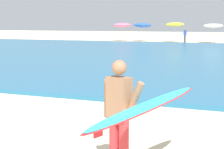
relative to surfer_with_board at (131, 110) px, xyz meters
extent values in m
cube|color=teal|center=(-3.09, 18.33, -0.95)|extent=(120.00, 28.00, 0.14)
cylinder|color=red|center=(-0.29, 0.12, -0.58)|extent=(0.15, 0.15, 0.88)
cylinder|color=red|center=(-0.11, 0.05, -0.58)|extent=(0.15, 0.15, 0.88)
cube|color=#9E7051|center=(-0.20, 0.08, 0.16)|extent=(0.40, 0.33, 0.60)
sphere|color=#9E7051|center=(-0.20, 0.08, 0.60)|extent=(0.22, 0.22, 0.22)
cylinder|color=#9E7051|center=(-0.42, 0.17, 0.11)|extent=(0.10, 0.10, 0.58)
cylinder|color=#9E7051|center=(0.06, 0.00, 0.18)|extent=(0.33, 0.21, 0.51)
ellipsoid|color=#33BCD6|center=(0.26, -0.10, 0.11)|extent=(1.11, 2.34, 0.25)
ellipsoid|color=red|center=(0.26, -0.10, 0.09)|extent=(1.17, 2.44, 0.21)
cube|color=red|center=(-0.10, -1.00, -0.01)|extent=(0.07, 0.14, 0.14)
cylinder|color=beige|center=(-11.62, 35.59, -0.09)|extent=(0.05, 0.05, 1.86)
ellipsoid|color=pink|center=(-11.62, 35.59, 0.92)|extent=(2.18, 2.18, 0.56)
cylinder|color=beige|center=(-8.90, 35.24, -0.10)|extent=(0.05, 0.05, 1.84)
ellipsoid|color=blue|center=(-8.90, 35.24, 0.90)|extent=(2.16, 2.19, 0.65)
cylinder|color=beige|center=(-4.85, 34.12, -0.03)|extent=(0.05, 0.05, 1.99)
ellipsoid|color=yellow|center=(-4.85, 34.12, 1.03)|extent=(2.07, 2.10, 0.56)
cylinder|color=beige|center=(-0.70, 34.52, -0.10)|extent=(0.05, 0.05, 1.86)
ellipsoid|color=white|center=(-0.70, 34.52, 0.90)|extent=(2.12, 2.14, 0.54)
cylinder|color=#383842|center=(-3.64, 33.66, -0.60)|extent=(0.20, 0.20, 0.84)
cube|color=#2D4CA5|center=(-3.64, 33.66, 0.09)|extent=(0.32, 0.20, 0.54)
sphere|color=#9E7051|center=(-3.64, 33.66, 0.46)|extent=(0.20, 0.20, 0.20)
camera|label=1|loc=(1.31, -4.48, 1.24)|focal=53.95mm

